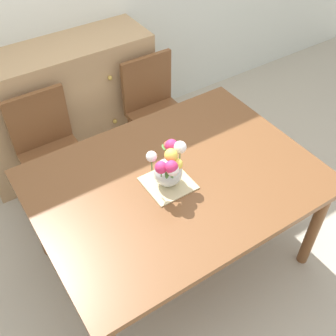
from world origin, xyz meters
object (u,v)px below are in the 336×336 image
(chair_right, at_px, (155,107))
(dresser, at_px, (66,107))
(dining_table, at_px, (176,188))
(flower_vase, at_px, (169,167))
(chair_left, at_px, (49,147))

(chair_right, distance_m, dresser, 0.70)
(dining_table, xyz_separation_m, dresser, (-0.14, 1.33, -0.18))
(dresser, bearing_deg, flower_vase, -86.74)
(dining_table, xyz_separation_m, chair_left, (-0.43, 0.92, -0.16))
(chair_right, bearing_deg, chair_left, 0.00)
(dresser, bearing_deg, chair_right, -35.17)
(dining_table, xyz_separation_m, chair_right, (0.43, 0.92, -0.16))
(dresser, bearing_deg, dining_table, -83.93)
(chair_right, bearing_deg, dresser, -35.17)
(chair_right, relative_size, dresser, 0.64)
(dining_table, bearing_deg, chair_right, 64.88)
(chair_left, distance_m, chair_right, 0.87)
(chair_left, bearing_deg, flower_vase, 111.22)
(dresser, xyz_separation_m, flower_vase, (0.08, -1.36, 0.40))
(dining_table, relative_size, dresser, 1.13)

